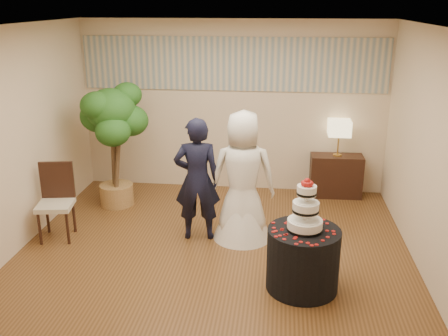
# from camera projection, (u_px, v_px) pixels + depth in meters

# --- Properties ---
(floor) EXTENTS (5.00, 5.00, 0.00)m
(floor) POSITION_uv_depth(u_px,v_px,m) (212.00, 257.00, 6.29)
(floor) COLOR brown
(floor) RESTS_ON ground
(ceiling) EXTENTS (5.00, 5.00, 0.00)m
(ceiling) POSITION_uv_depth(u_px,v_px,m) (211.00, 26.00, 5.39)
(ceiling) COLOR white
(ceiling) RESTS_ON wall_back
(wall_back) EXTENTS (5.00, 0.06, 2.80)m
(wall_back) POSITION_uv_depth(u_px,v_px,m) (233.00, 107.00, 8.19)
(wall_back) COLOR beige
(wall_back) RESTS_ON ground
(wall_front) EXTENTS (5.00, 0.06, 2.80)m
(wall_front) POSITION_uv_depth(u_px,v_px,m) (162.00, 252.00, 3.49)
(wall_front) COLOR beige
(wall_front) RESTS_ON ground
(wall_left) EXTENTS (0.06, 5.00, 2.80)m
(wall_left) POSITION_uv_depth(u_px,v_px,m) (10.00, 144.00, 6.11)
(wall_left) COLOR beige
(wall_left) RESTS_ON ground
(wall_right) EXTENTS (0.06, 5.00, 2.80)m
(wall_right) POSITION_uv_depth(u_px,v_px,m) (433.00, 158.00, 5.57)
(wall_right) COLOR beige
(wall_right) RESTS_ON ground
(mural_border) EXTENTS (4.90, 0.02, 0.85)m
(mural_border) POSITION_uv_depth(u_px,v_px,m) (233.00, 64.00, 7.95)
(mural_border) COLOR #A1A295
(mural_border) RESTS_ON wall_back
(groom) EXTENTS (0.65, 0.47, 1.67)m
(groom) POSITION_uv_depth(u_px,v_px,m) (197.00, 179.00, 6.55)
(groom) COLOR black
(groom) RESTS_ON floor
(bride) EXTENTS (0.91, 0.84, 1.75)m
(bride) POSITION_uv_depth(u_px,v_px,m) (243.00, 176.00, 6.53)
(bride) COLOR white
(bride) RESTS_ON floor
(cake_table) EXTENTS (1.01, 1.01, 0.71)m
(cake_table) POSITION_uv_depth(u_px,v_px,m) (303.00, 259.00, 5.50)
(cake_table) COLOR black
(cake_table) RESTS_ON floor
(wedding_cake) EXTENTS (0.39, 0.39, 0.60)m
(wedding_cake) POSITION_uv_depth(u_px,v_px,m) (306.00, 204.00, 5.29)
(wedding_cake) COLOR white
(wedding_cake) RESTS_ON cake_table
(console) EXTENTS (0.84, 0.39, 0.69)m
(console) POSITION_uv_depth(u_px,v_px,m) (336.00, 176.00, 8.14)
(console) COLOR black
(console) RESTS_ON floor
(table_lamp) EXTENTS (0.35, 0.35, 0.58)m
(table_lamp) POSITION_uv_depth(u_px,v_px,m) (339.00, 138.00, 7.94)
(table_lamp) COLOR beige
(table_lamp) RESTS_ON console
(ficus_tree) EXTENTS (1.08, 1.08, 1.94)m
(ficus_tree) POSITION_uv_depth(u_px,v_px,m) (113.00, 145.00, 7.59)
(ficus_tree) COLOR #25591B
(ficus_tree) RESTS_ON floor
(side_chair) EXTENTS (0.54, 0.56, 1.02)m
(side_chair) POSITION_uv_depth(u_px,v_px,m) (55.00, 203.00, 6.62)
(side_chair) COLOR black
(side_chair) RESTS_ON floor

